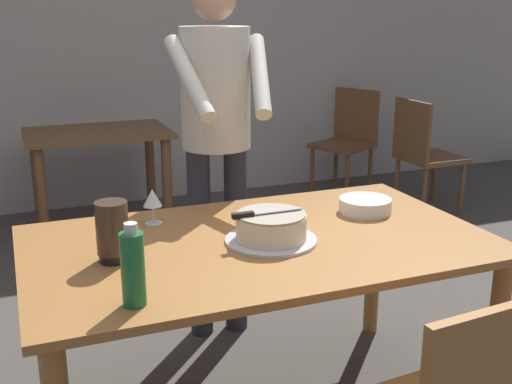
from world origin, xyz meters
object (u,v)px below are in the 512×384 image
at_px(cake_knife, 253,214).
at_px(hurricane_lamp, 112,231).
at_px(wine_glass_near, 153,199).
at_px(background_chair_1, 424,151).
at_px(background_table, 99,153).
at_px(background_chair_0, 347,137).
at_px(plate_stack, 365,205).
at_px(water_bottle, 133,268).
at_px(person_cutting_cake, 216,121).
at_px(main_dining_table, 259,263).
at_px(cake_on_platter, 271,228).

distance_m(cake_knife, hurricane_lamp, 0.50).
bearing_deg(wine_glass_near, background_chair_1, 33.49).
bearing_deg(background_table, hurricane_lamp, -96.76).
height_order(cake_knife, background_chair_0, background_chair_0).
height_order(cake_knife, plate_stack, cake_knife).
height_order(plate_stack, water_bottle, water_bottle).
distance_m(water_bottle, background_chair_1, 3.64).
bearing_deg(cake_knife, water_bottle, -146.53).
relative_size(water_bottle, background_chair_1, 0.28).
distance_m(hurricane_lamp, person_cutting_cake, 0.97).
height_order(main_dining_table, wine_glass_near, wine_glass_near).
bearing_deg(cake_knife, background_chair_0, 54.46).
bearing_deg(background_chair_0, person_cutting_cake, -132.77).
xyz_separation_m(wine_glass_near, background_chair_1, (2.53, 1.68, -0.36)).
relative_size(cake_on_platter, cake_knife, 1.26).
height_order(cake_on_platter, background_table, cake_on_platter).
bearing_deg(cake_knife, wine_glass_near, 128.48).
bearing_deg(water_bottle, person_cutting_cake, 60.52).
distance_m(plate_stack, hurricane_lamp, 1.09).
xyz_separation_m(main_dining_table, person_cutting_cake, (0.07, 0.71, 0.42)).
xyz_separation_m(water_bottle, background_chair_1, (2.74, 2.36, -0.37)).
height_order(cake_on_platter, wine_glass_near, wine_glass_near).
height_order(main_dining_table, cake_on_platter, cake_on_platter).
xyz_separation_m(plate_stack, background_chair_0, (1.39, 2.58, -0.29)).
bearing_deg(person_cutting_cake, water_bottle, -119.48).
xyz_separation_m(main_dining_table, water_bottle, (-0.54, -0.37, 0.21)).
relative_size(hurricane_lamp, background_chair_1, 0.23).
bearing_deg(hurricane_lamp, background_chair_1, 36.19).
bearing_deg(plate_stack, background_table, 108.38).
relative_size(plate_stack, background_chair_0, 0.24).
relative_size(cake_on_platter, person_cutting_cake, 0.20).
distance_m(main_dining_table, water_bottle, 0.68).
relative_size(main_dining_table, wine_glass_near, 11.85).
bearing_deg(person_cutting_cake, cake_knife, -98.52).
relative_size(plate_stack, person_cutting_cake, 0.13).
bearing_deg(plate_stack, person_cutting_cake, 129.22).
xyz_separation_m(hurricane_lamp, person_cutting_cake, (0.61, 0.72, 0.22)).
distance_m(cake_on_platter, cake_knife, 0.10).
xyz_separation_m(wine_glass_near, water_bottle, (-0.21, -0.69, 0.01)).
relative_size(wine_glass_near, background_table, 0.14).
height_order(wine_glass_near, background_chair_0, background_chair_0).
bearing_deg(plate_stack, wine_glass_near, 168.17).
relative_size(wine_glass_near, background_chair_0, 0.16).
bearing_deg(background_chair_1, person_cutting_cake, -148.93).
bearing_deg(person_cutting_cake, wine_glass_near, -135.59).
relative_size(main_dining_table, background_chair_1, 1.90).
bearing_deg(background_chair_1, wine_glass_near, -146.51).
height_order(main_dining_table, cake_knife, cake_knife).
bearing_deg(water_bottle, hurricane_lamp, 90.04).
distance_m(person_cutting_cake, background_table, 1.87).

